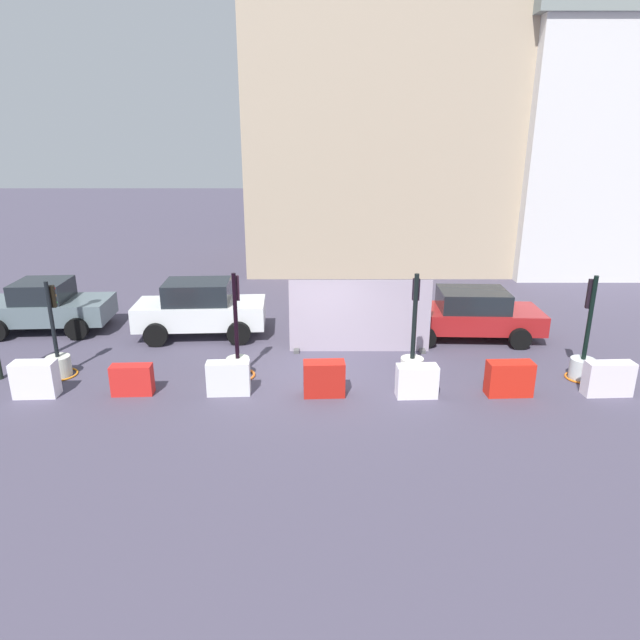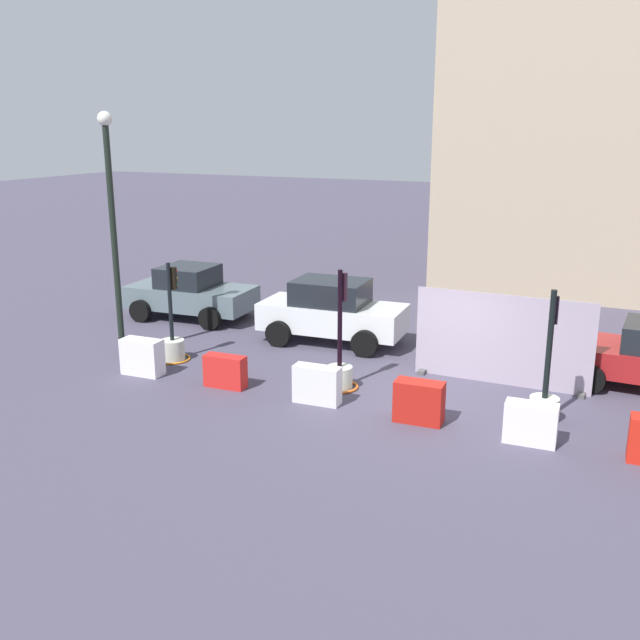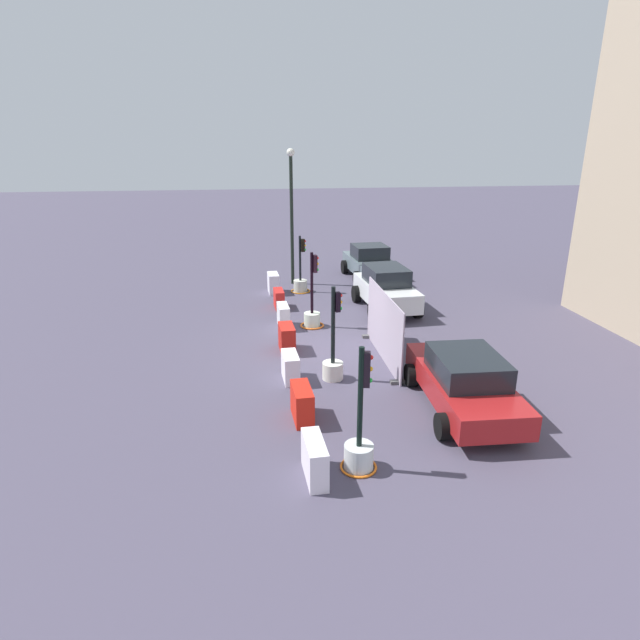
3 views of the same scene
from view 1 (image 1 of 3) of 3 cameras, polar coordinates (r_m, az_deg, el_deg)
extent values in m
plane|color=#474154|center=(14.56, 0.25, -5.97)|extent=(120.00, 120.00, 0.00)
cylinder|color=beige|center=(16.14, -25.28, -4.31)|extent=(0.62, 0.62, 0.54)
cylinder|color=black|center=(15.73, -25.90, 0.02)|extent=(0.10, 0.10, 2.03)
cube|color=black|center=(15.67, -25.91, 2.22)|extent=(0.21, 0.19, 0.57)
sphere|color=red|center=(15.69, -25.80, 2.97)|extent=(0.11, 0.11, 0.11)
sphere|color=orange|center=(15.74, -25.70, 2.31)|extent=(0.11, 0.11, 0.11)
sphere|color=green|center=(15.79, -25.61, 1.65)|extent=(0.11, 0.11, 0.11)
torus|color=orange|center=(16.22, -25.17, -5.10)|extent=(0.89, 0.89, 0.05)
cylinder|color=beige|center=(14.69, -8.37, -4.85)|extent=(0.60, 0.60, 0.52)
cylinder|color=black|center=(14.21, -8.62, 0.35)|extent=(0.11, 0.11, 2.28)
cube|color=black|center=(14.12, -8.60, 3.28)|extent=(0.19, 0.16, 0.64)
sphere|color=red|center=(14.14, -8.53, 4.20)|extent=(0.11, 0.11, 0.11)
sphere|color=orange|center=(14.19, -8.49, 3.37)|extent=(0.11, 0.11, 0.11)
sphere|color=green|center=(14.25, -8.45, 2.54)|extent=(0.11, 0.11, 0.11)
torus|color=orange|center=(14.78, -8.33, -5.65)|extent=(0.89, 0.89, 0.06)
cylinder|color=silver|center=(14.76, 9.58, -4.83)|extent=(0.60, 0.60, 0.51)
cylinder|color=black|center=(14.28, 9.87, 0.30)|extent=(0.12, 0.12, 2.27)
cube|color=black|center=(14.21, 10.01, 3.13)|extent=(0.18, 0.15, 0.56)
sphere|color=red|center=(14.24, 10.05, 3.94)|extent=(0.10, 0.10, 0.10)
sphere|color=orange|center=(14.28, 10.01, 3.21)|extent=(0.10, 0.10, 0.10)
sphere|color=green|center=(14.33, 9.97, 2.49)|extent=(0.10, 0.10, 0.10)
cylinder|color=silver|center=(15.93, 25.56, -4.59)|extent=(0.63, 0.63, 0.55)
cylinder|color=black|center=(15.50, 26.24, 0.14)|extent=(0.11, 0.11, 2.21)
cube|color=black|center=(15.43, 26.29, 2.43)|extent=(0.18, 0.16, 0.75)
sphere|color=red|center=(15.44, 26.25, 3.40)|extent=(0.10, 0.10, 0.10)
sphere|color=orange|center=(15.49, 26.12, 2.51)|extent=(0.10, 0.10, 0.10)
sphere|color=green|center=(15.55, 26.00, 1.63)|extent=(0.10, 0.10, 0.10)
torus|color=orange|center=(16.02, 25.44, -5.41)|extent=(0.79, 0.79, 0.05)
cube|color=white|center=(15.06, -27.26, -5.44)|extent=(1.04, 0.50, 0.89)
cube|color=red|center=(14.26, -18.75, -5.86)|extent=(1.00, 0.41, 0.76)
cube|color=silver|center=(13.68, -9.34, -5.94)|extent=(1.06, 0.42, 0.85)
cube|color=#B31C14|center=(13.44, 0.53, -6.08)|extent=(1.02, 0.51, 0.87)
cube|color=white|center=(13.59, 10.09, -6.25)|extent=(1.00, 0.47, 0.80)
cube|color=red|center=(14.23, 19.10, -5.76)|extent=(1.12, 0.50, 0.86)
cube|color=silver|center=(15.18, 27.77, -5.41)|extent=(1.17, 0.44, 0.85)
cube|color=silver|center=(17.81, -12.10, 0.68)|extent=(4.10, 1.91, 0.75)
cube|color=black|center=(17.63, -12.46, 2.87)|extent=(2.07, 1.59, 0.67)
cylinder|color=black|center=(17.33, -16.51, -1.46)|extent=(0.73, 0.32, 0.72)
cylinder|color=black|center=(18.99, -15.35, 0.34)|extent=(0.73, 0.32, 0.72)
cylinder|color=black|center=(16.93, -8.30, -1.35)|extent=(0.73, 0.32, 0.72)
cylinder|color=black|center=(18.62, -7.85, 0.48)|extent=(0.73, 0.32, 0.72)
cube|color=maroon|center=(17.87, 15.01, 0.17)|extent=(4.60, 1.99, 0.62)
cube|color=black|center=(17.73, 15.63, 2.04)|extent=(2.12, 1.68, 0.60)
cylinder|color=black|center=(19.20, 18.43, 0.11)|extent=(0.65, 0.31, 0.64)
cylinder|color=black|center=(17.46, 20.08, -1.83)|extent=(0.65, 0.31, 0.64)
cylinder|color=black|center=(18.62, 10.11, 0.23)|extent=(0.65, 0.31, 0.64)
cylinder|color=black|center=(16.81, 10.93, -1.78)|extent=(0.65, 0.31, 0.64)
cube|color=slate|center=(19.99, -26.22, 0.95)|extent=(4.05, 2.08, 0.68)
cube|color=black|center=(19.86, -26.68, 2.75)|extent=(1.68, 1.71, 0.63)
cylinder|color=black|center=(20.53, -21.95, 0.93)|extent=(0.70, 0.32, 0.69)
cylinder|color=black|center=(18.78, -23.73, -0.82)|extent=(0.70, 0.32, 0.69)
cylinder|color=black|center=(21.43, -28.15, 0.77)|extent=(0.70, 0.32, 0.69)
cube|color=tan|center=(28.22, 6.73, 18.61)|extent=(12.73, 7.96, 12.49)
cube|color=#A194A5|center=(16.02, 4.26, 0.39)|extent=(4.11, 0.04, 2.16)
cube|color=#4C4C4C|center=(16.34, -2.32, -3.05)|extent=(0.16, 0.50, 0.10)
cube|color=#4C4C4C|center=(16.60, 10.57, -3.01)|extent=(0.16, 0.50, 0.10)
camera|label=2|loc=(4.11, 102.83, -4.35)|focal=40.09mm
camera|label=3|loc=(19.55, 57.30, 11.98)|focal=29.35mm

